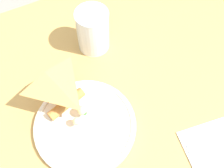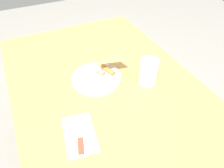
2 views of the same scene
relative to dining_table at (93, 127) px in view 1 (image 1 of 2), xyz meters
The scene contains 4 objects.
dining_table is the anchor object (origin of this frame).
plate_pizza 0.11m from the dining_table, 38.24° to the left, with size 0.24×0.24×0.05m.
milk_glass 0.26m from the dining_table, 116.54° to the right, with size 0.09×0.09×0.12m.
napkin_folded 0.33m from the dining_table, 140.32° to the left, with size 0.20×0.14×0.00m.
Camera 1 is at (0.08, 0.27, 1.35)m, focal length 45.00 mm.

